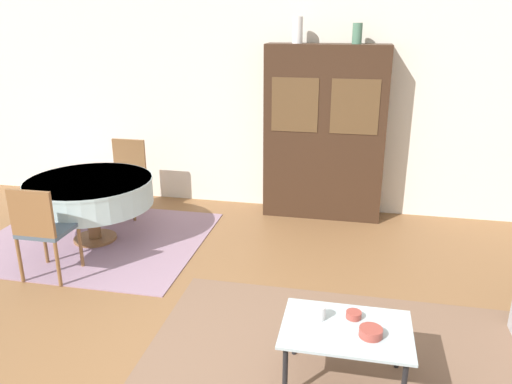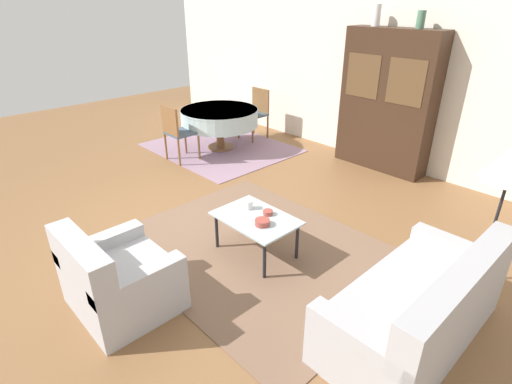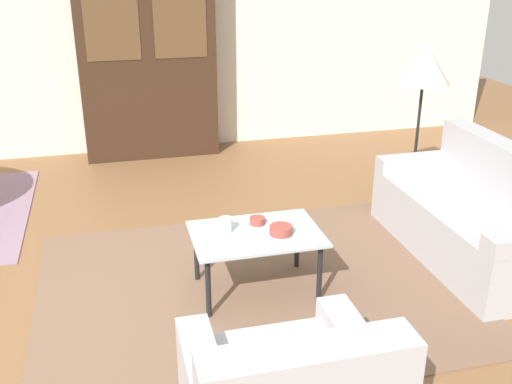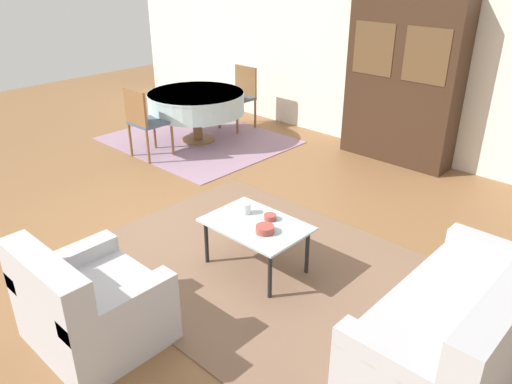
{
  "view_description": "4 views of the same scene",
  "coord_description": "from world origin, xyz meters",
  "px_view_note": "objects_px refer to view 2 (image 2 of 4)",
  "views": [
    {
      "loc": [
        1.06,
        -2.75,
        2.43
      ],
      "look_at": [
        0.2,
        1.4,
        0.95
      ],
      "focal_mm": 35.0,
      "sensor_mm": 36.0,
      "label": 1
    },
    {
      "loc": [
        3.73,
        -2.33,
        2.56
      ],
      "look_at": [
        1.07,
        0.19,
        0.75
      ],
      "focal_mm": 28.0,
      "sensor_mm": 36.0,
      "label": 2
    },
    {
      "loc": [
        0.18,
        -3.33,
        2.25
      ],
      "look_at": [
        1.07,
        0.19,
        0.75
      ],
      "focal_mm": 42.0,
      "sensor_mm": 36.0,
      "label": 3
    },
    {
      "loc": [
        3.62,
        -2.53,
        2.54
      ],
      "look_at": [
        1.07,
        0.19,
        0.75
      ],
      "focal_mm": 35.0,
      "sensor_mm": 36.0,
      "label": 4
    }
  ],
  "objects_px": {
    "bowl": "(262,222)",
    "vase_short": "(421,20)",
    "armchair": "(117,280)",
    "coffee_table": "(256,221)",
    "display_cabinet": "(387,102)",
    "bowl_small": "(268,212)",
    "dining_chair_far": "(256,110)",
    "cup": "(249,205)",
    "couch": "(419,309)",
    "vase_tall": "(376,15)",
    "dining_chair_near": "(177,130)",
    "dining_table": "(219,117)"
  },
  "relations": [
    {
      "from": "coffee_table",
      "to": "cup",
      "type": "height_order",
      "value": "cup"
    },
    {
      "from": "armchair",
      "to": "vase_tall",
      "type": "relative_size",
      "value": 2.96
    },
    {
      "from": "dining_chair_far",
      "to": "vase_tall",
      "type": "bearing_deg",
      "value": -168.33
    },
    {
      "from": "display_cabinet",
      "to": "dining_chair_far",
      "type": "xyz_separation_m",
      "value": [
        -2.49,
        -0.44,
        -0.52
      ]
    },
    {
      "from": "armchair",
      "to": "coffee_table",
      "type": "distance_m",
      "value": 1.5
    },
    {
      "from": "coffee_table",
      "to": "display_cabinet",
      "type": "distance_m",
      "value": 3.29
    },
    {
      "from": "couch",
      "to": "vase_short",
      "type": "bearing_deg",
      "value": 31.25
    },
    {
      "from": "couch",
      "to": "bowl",
      "type": "relative_size",
      "value": 11.11
    },
    {
      "from": "bowl",
      "to": "dining_chair_far",
      "type": "bearing_deg",
      "value": 137.39
    },
    {
      "from": "couch",
      "to": "bowl_small",
      "type": "height_order",
      "value": "couch"
    },
    {
      "from": "cup",
      "to": "vase_tall",
      "type": "distance_m",
      "value": 3.65
    },
    {
      "from": "vase_short",
      "to": "cup",
      "type": "bearing_deg",
      "value": -91.82
    },
    {
      "from": "dining_chair_near",
      "to": "couch",
      "type": "bearing_deg",
      "value": -9.96
    },
    {
      "from": "couch",
      "to": "display_cabinet",
      "type": "bearing_deg",
      "value": 35.45
    },
    {
      "from": "display_cabinet",
      "to": "dining_chair_far",
      "type": "height_order",
      "value": "display_cabinet"
    },
    {
      "from": "cup",
      "to": "couch",
      "type": "bearing_deg",
      "value": 1.04
    },
    {
      "from": "coffee_table",
      "to": "armchair",
      "type": "bearing_deg",
      "value": -98.68
    },
    {
      "from": "display_cabinet",
      "to": "dining_chair_far",
      "type": "relative_size",
      "value": 2.27
    },
    {
      "from": "dining_chair_far",
      "to": "bowl_small",
      "type": "distance_m",
      "value": 3.95
    },
    {
      "from": "vase_tall",
      "to": "vase_short",
      "type": "relative_size",
      "value": 1.3
    },
    {
      "from": "coffee_table",
      "to": "dining_chair_far",
      "type": "xyz_separation_m",
      "value": [
        -2.9,
        2.76,
        0.15
      ]
    },
    {
      "from": "armchair",
      "to": "dining_chair_far",
      "type": "distance_m",
      "value": 5.01
    },
    {
      "from": "couch",
      "to": "cup",
      "type": "distance_m",
      "value": 1.98
    },
    {
      "from": "dining_table",
      "to": "dining_chair_far",
      "type": "relative_size",
      "value": 1.47
    },
    {
      "from": "coffee_table",
      "to": "cup",
      "type": "bearing_deg",
      "value": 159.35
    },
    {
      "from": "bowl",
      "to": "vase_short",
      "type": "height_order",
      "value": "vase_short"
    },
    {
      "from": "dining_chair_near",
      "to": "dining_chair_far",
      "type": "relative_size",
      "value": 1.0
    },
    {
      "from": "dining_chair_far",
      "to": "cup",
      "type": "distance_m",
      "value": 3.82
    },
    {
      "from": "bowl_small",
      "to": "vase_short",
      "type": "height_order",
      "value": "vase_short"
    },
    {
      "from": "bowl",
      "to": "armchair",
      "type": "bearing_deg",
      "value": -105.14
    },
    {
      "from": "couch",
      "to": "coffee_table",
      "type": "xyz_separation_m",
      "value": [
        -1.78,
        -0.11,
        0.1
      ]
    },
    {
      "from": "couch",
      "to": "coffee_table",
      "type": "distance_m",
      "value": 1.79
    },
    {
      "from": "dining_table",
      "to": "vase_short",
      "type": "distance_m",
      "value": 3.54
    },
    {
      "from": "dining_chair_near",
      "to": "dining_chair_far",
      "type": "bearing_deg",
      "value": 90.0
    },
    {
      "from": "couch",
      "to": "dining_table",
      "type": "relative_size",
      "value": 1.24
    },
    {
      "from": "armchair",
      "to": "cup",
      "type": "distance_m",
      "value": 1.56
    },
    {
      "from": "cup",
      "to": "bowl_small",
      "type": "distance_m",
      "value": 0.25
    },
    {
      "from": "dining_table",
      "to": "cup",
      "type": "relative_size",
      "value": 14.0
    },
    {
      "from": "cup",
      "to": "dining_chair_far",
      "type": "bearing_deg",
      "value": 135.3
    },
    {
      "from": "bowl",
      "to": "vase_tall",
      "type": "xyz_separation_m",
      "value": [
        -0.94,
        3.25,
        1.82
      ]
    },
    {
      "from": "dining_chair_far",
      "to": "vase_short",
      "type": "distance_m",
      "value": 3.32
    },
    {
      "from": "couch",
      "to": "vase_tall",
      "type": "relative_size",
      "value": 5.69
    },
    {
      "from": "armchair",
      "to": "dining_chair_near",
      "type": "relative_size",
      "value": 0.94
    },
    {
      "from": "display_cabinet",
      "to": "vase_tall",
      "type": "height_order",
      "value": "vase_tall"
    },
    {
      "from": "bowl",
      "to": "vase_tall",
      "type": "height_order",
      "value": "vase_tall"
    },
    {
      "from": "cup",
      "to": "bowl_small",
      "type": "height_order",
      "value": "cup"
    },
    {
      "from": "display_cabinet",
      "to": "vase_short",
      "type": "relative_size",
      "value": 9.21
    },
    {
      "from": "display_cabinet",
      "to": "bowl_small",
      "type": "height_order",
      "value": "display_cabinet"
    },
    {
      "from": "display_cabinet",
      "to": "bowl",
      "type": "distance_m",
      "value": 3.36
    },
    {
      "from": "dining_chair_far",
      "to": "bowl_small",
      "type": "relative_size",
      "value": 8.74
    }
  ]
}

